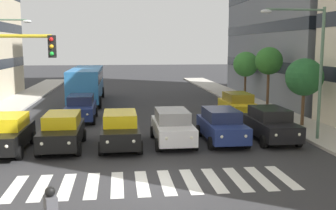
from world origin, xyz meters
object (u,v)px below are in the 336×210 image
(car_row2_0, at_px, (81,108))
(street_tree_1, at_px, (304,77))
(car_2, at_px, (172,127))
(car_3, at_px, (120,129))
(street_tree_3, at_px, (246,64))
(car_row2_1, at_px, (238,105))
(street_lamp_left, at_px, (310,58))
(car_1, at_px, (222,125))
(car_0, at_px, (270,124))
(bus_behind_traffic, at_px, (87,81))
(car_5, at_px, (7,133))
(car_4, at_px, (62,131))
(street_tree_2, at_px, (269,61))

(car_row2_0, distance_m, street_tree_1, 14.35)
(car_2, xyz_separation_m, car_3, (2.65, 0.35, 0.00))
(street_tree_3, bearing_deg, car_3, 53.93)
(car_row2_1, relative_size, street_tree_3, 1.04)
(car_2, bearing_deg, street_lamp_left, 176.30)
(car_3, bearing_deg, car_1, -175.89)
(car_0, relative_size, car_row2_1, 1.00)
(car_row2_1, height_order, bus_behind_traffic, bus_behind_traffic)
(car_2, xyz_separation_m, car_5, (7.98, 0.62, 0.00))
(car_4, bearing_deg, street_lamp_left, 179.36)
(car_0, bearing_deg, car_row2_0, -33.65)
(car_4, distance_m, street_lamp_left, 12.95)
(street_tree_3, bearing_deg, car_0, 76.84)
(car_0, distance_m, car_4, 10.67)
(car_4, bearing_deg, car_5, 6.82)
(car_1, height_order, car_2, same)
(street_lamp_left, bearing_deg, car_row2_1, -78.55)
(street_lamp_left, bearing_deg, street_tree_2, -98.41)
(car_row2_1, distance_m, street_lamp_left, 8.20)
(car_5, bearing_deg, car_1, -176.55)
(street_lamp_left, bearing_deg, car_3, -0.59)
(street_tree_1, bearing_deg, bus_behind_traffic, -42.79)
(car_1, xyz_separation_m, street_tree_1, (-5.85, -3.00, 2.20))
(car_1, distance_m, street_tree_2, 10.81)
(street_tree_1, bearing_deg, car_2, 19.71)
(bus_behind_traffic, bearing_deg, car_5, 81.31)
(car_4, distance_m, car_row2_1, 13.11)
(street_tree_2, bearing_deg, street_tree_1, 90.66)
(car_row2_1, relative_size, street_tree_1, 1.09)
(car_3, bearing_deg, street_tree_2, -140.68)
(car_4, relative_size, car_row2_1, 1.00)
(car_1, distance_m, street_tree_1, 6.93)
(car_2, bearing_deg, car_row2_0, -53.26)
(bus_behind_traffic, relative_size, street_tree_1, 2.57)
(car_4, xyz_separation_m, street_tree_3, (-14.25, -15.68, 2.39))
(car_1, xyz_separation_m, street_lamp_left, (-4.44, 0.48, 3.47))
(car_row2_0, xyz_separation_m, bus_behind_traffic, (0.26, -8.92, 0.97))
(car_0, xyz_separation_m, car_2, (5.21, 0.03, 0.00))
(car_5, bearing_deg, street_tree_3, -136.39)
(car_0, relative_size, car_4, 1.00)
(car_5, xyz_separation_m, street_tree_3, (-16.77, -15.98, 2.39))
(car_4, bearing_deg, car_1, -177.61)
(car_row2_1, relative_size, street_tree_2, 0.94)
(street_lamp_left, bearing_deg, car_row2_0, -31.25)
(car_0, bearing_deg, car_5, 2.82)
(car_row2_0, distance_m, street_tree_3, 16.49)
(car_2, distance_m, car_row2_0, 8.68)
(street_lamp_left, xyz_separation_m, street_tree_3, (-1.78, -15.82, -1.08))
(car_2, bearing_deg, car_3, 7.60)
(car_4, relative_size, car_5, 1.00)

